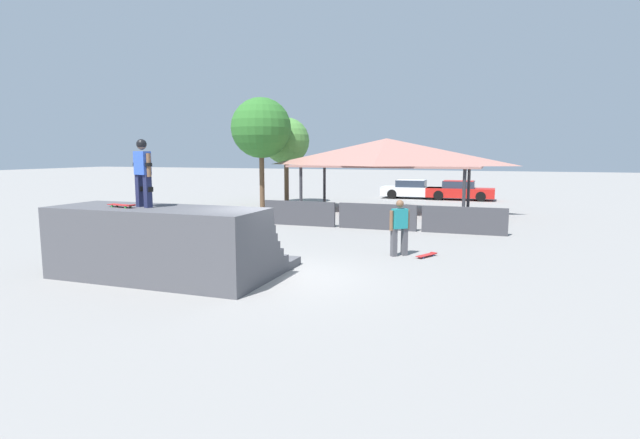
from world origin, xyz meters
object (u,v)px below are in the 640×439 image
object	(u,v)px
skateboard_on_deck	(122,205)
tree_beside_pavilion	(261,128)
skater_on_deck	(143,168)
bystander_walking	(400,225)
parked_car_white	(412,190)
parked_car_red	(460,191)
tree_far_back	(286,141)
skateboard_on_ground	(427,255)

from	to	relation	value
skateboard_on_deck	tree_beside_pavilion	size ratio (longest dim) A/B	0.14
skater_on_deck	bystander_walking	bearing A→B (deg)	60.40
skater_on_deck	parked_car_white	bearing A→B (deg)	102.60
parked_car_red	skateboard_on_deck	bearing A→B (deg)	-104.61
bystander_walking	skater_on_deck	bearing A→B (deg)	-0.78
skater_on_deck	tree_far_back	xyz separation A→B (m)	(-4.16, 18.34, 1.07)
tree_beside_pavilion	parked_car_red	xyz separation A→B (m)	(10.39, 8.40, -3.88)
parked_car_white	tree_far_back	bearing A→B (deg)	-139.86
tree_far_back	tree_beside_pavilion	bearing A→B (deg)	-99.83
tree_far_back	parked_car_white	distance (m)	9.59
bystander_walking	parked_car_red	bearing A→B (deg)	-133.52
bystander_walking	parked_car_white	distance (m)	19.69
skater_on_deck	tree_beside_pavilion	distance (m)	16.56
tree_far_back	skateboard_on_deck	bearing A→B (deg)	-78.75
tree_far_back	parked_car_red	world-z (taller)	tree_far_back
bystander_walking	skateboard_on_ground	size ratio (longest dim) A/B	2.02
skateboard_on_deck	parked_car_white	world-z (taller)	skateboard_on_deck
bystander_walking	skateboard_on_deck	bearing A→B (deg)	-1.82
tree_far_back	parked_car_red	distance (m)	12.00
skater_on_deck	parked_car_red	size ratio (longest dim) A/B	0.38
parked_car_red	skateboard_on_ground	bearing A→B (deg)	-88.93
skateboard_on_ground	parked_car_red	size ratio (longest dim) A/B	0.19
bystander_walking	tree_far_back	bearing A→B (deg)	-97.13
parked_car_white	skateboard_on_ground	bearing A→B (deg)	-80.57
skateboard_on_ground	parked_car_white	world-z (taller)	parked_car_white
parked_car_white	bystander_walking	bearing A→B (deg)	-83.01
skateboard_on_deck	parked_car_red	xyz separation A→B (m)	(6.26, 24.45, -1.24)
parked_car_white	parked_car_red	world-z (taller)	same
skateboard_on_deck	parked_car_red	world-z (taller)	skateboard_on_deck
skateboard_on_ground	tree_far_back	size ratio (longest dim) A/B	0.16
skateboard_on_deck	tree_beside_pavilion	bearing A→B (deg)	116.10
skateboard_on_deck	parked_car_white	size ratio (longest dim) A/B	0.20
skateboard_on_deck	skateboard_on_ground	size ratio (longest dim) A/B	1.00
skater_on_deck	skateboard_on_deck	distance (m)	1.03
tree_far_back	parked_car_white	world-z (taller)	tree_far_back
skater_on_deck	parked_car_white	xyz separation A→B (m)	(2.64, 24.29, -2.13)
tree_far_back	bystander_walking	bearing A→B (deg)	-54.74
bystander_walking	parked_car_white	bearing A→B (deg)	-124.30
bystander_walking	skateboard_on_ground	xyz separation A→B (m)	(0.83, 0.14, -0.89)
skateboard_on_deck	parked_car_red	size ratio (longest dim) A/B	0.19
tree_far_back	skater_on_deck	bearing A→B (deg)	-77.21
skater_on_deck	parked_car_white	size ratio (longest dim) A/B	0.39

